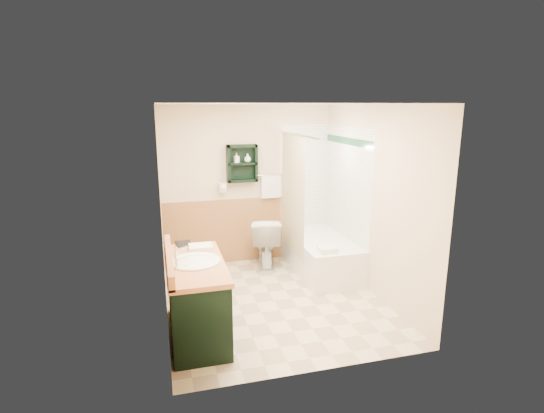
% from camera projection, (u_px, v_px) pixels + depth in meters
% --- Properties ---
extents(floor, '(3.00, 3.00, 0.00)m').
position_uv_depth(floor, '(274.00, 301.00, 5.31)').
color(floor, beige).
rests_on(floor, ground).
extents(back_wall, '(2.60, 0.04, 2.40)m').
position_uv_depth(back_wall, '(247.00, 185.00, 6.46)').
color(back_wall, beige).
rests_on(back_wall, ground).
extents(left_wall, '(0.04, 3.00, 2.40)m').
position_uv_depth(left_wall, '(159.00, 215.00, 4.70)').
color(left_wall, beige).
rests_on(left_wall, ground).
extents(right_wall, '(0.04, 3.00, 2.40)m').
position_uv_depth(right_wall, '(374.00, 201.00, 5.37)').
color(right_wall, beige).
rests_on(right_wall, ground).
extents(ceiling, '(2.60, 3.00, 0.04)m').
position_uv_depth(ceiling, '(274.00, 102.00, 4.75)').
color(ceiling, white).
rests_on(ceiling, back_wall).
extents(wainscot_left, '(2.98, 2.98, 1.00)m').
position_uv_depth(wainscot_left, '(166.00, 274.00, 4.87)').
color(wainscot_left, '#B27648').
rests_on(wainscot_left, left_wall).
extents(wainscot_back, '(2.58, 2.58, 1.00)m').
position_uv_depth(wainscot_back, '(248.00, 230.00, 6.59)').
color(wainscot_back, '#B27648').
rests_on(wainscot_back, back_wall).
extents(mirror_frame, '(1.30, 1.30, 1.00)m').
position_uv_depth(mirror_frame, '(163.00, 199.00, 4.12)').
color(mirror_frame, '#9A5F32').
rests_on(mirror_frame, left_wall).
extents(mirror_glass, '(1.20, 1.20, 0.90)m').
position_uv_depth(mirror_glass, '(164.00, 198.00, 4.12)').
color(mirror_glass, white).
rests_on(mirror_glass, left_wall).
extents(tile_right, '(1.50, 1.50, 2.10)m').
position_uv_depth(tile_right, '(346.00, 200.00, 6.10)').
color(tile_right, white).
rests_on(tile_right, right_wall).
extents(tile_back, '(0.95, 0.95, 2.10)m').
position_uv_depth(tile_back, '(311.00, 192.00, 6.71)').
color(tile_back, white).
rests_on(tile_back, back_wall).
extents(tile_accent, '(1.50, 1.50, 0.10)m').
position_uv_depth(tile_accent, '(347.00, 141.00, 5.90)').
color(tile_accent, '#134326').
rests_on(tile_accent, right_wall).
extents(wall_shelf, '(0.45, 0.15, 0.55)m').
position_uv_depth(wall_shelf, '(242.00, 163.00, 6.24)').
color(wall_shelf, black).
rests_on(wall_shelf, back_wall).
extents(hair_dryer, '(0.10, 0.24, 0.18)m').
position_uv_depth(hair_dryer, '(222.00, 187.00, 6.27)').
color(hair_dryer, white).
rests_on(hair_dryer, back_wall).
extents(towel_bar, '(0.40, 0.06, 0.40)m').
position_uv_depth(towel_bar, '(271.00, 175.00, 6.45)').
color(towel_bar, white).
rests_on(towel_bar, back_wall).
extents(curtain_rod, '(0.03, 1.60, 0.03)m').
position_uv_depth(curtain_rod, '(297.00, 135.00, 5.69)').
color(curtain_rod, silver).
rests_on(curtain_rod, back_wall).
extents(shower_curtain, '(1.05, 1.05, 1.70)m').
position_uv_depth(shower_curtain, '(292.00, 194.00, 6.05)').
color(shower_curtain, beige).
rests_on(shower_curtain, curtain_rod).
extents(vanity, '(0.59, 1.28, 0.82)m').
position_uv_depth(vanity, '(197.00, 299.00, 4.44)').
color(vanity, black).
rests_on(vanity, ground).
extents(bathtub, '(0.76, 1.50, 0.51)m').
position_uv_depth(bathtub, '(321.00, 255.00, 6.19)').
color(bathtub, white).
rests_on(bathtub, ground).
extents(toilet, '(0.57, 0.84, 0.75)m').
position_uv_depth(toilet, '(265.00, 242.00, 6.38)').
color(toilet, white).
rests_on(toilet, ground).
extents(counter_towel, '(0.26, 0.20, 0.04)m').
position_uv_depth(counter_towel, '(201.00, 247.00, 4.76)').
color(counter_towel, white).
rests_on(counter_towel, vanity).
extents(vanity_book, '(0.17, 0.03, 0.23)m').
position_uv_depth(vanity_book, '(175.00, 236.00, 4.83)').
color(vanity_book, black).
rests_on(vanity_book, vanity).
extents(tub_towel, '(0.24, 0.20, 0.07)m').
position_uv_depth(tub_towel, '(327.00, 249.00, 5.55)').
color(tub_towel, white).
rests_on(tub_towel, bathtub).
extents(soap_bottle_a, '(0.10, 0.15, 0.07)m').
position_uv_depth(soap_bottle_a, '(237.00, 160.00, 6.21)').
color(soap_bottle_a, white).
rests_on(soap_bottle_a, wall_shelf).
extents(soap_bottle_b, '(0.10, 0.13, 0.10)m').
position_uv_depth(soap_bottle_b, '(248.00, 159.00, 6.25)').
color(soap_bottle_b, white).
rests_on(soap_bottle_b, wall_shelf).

